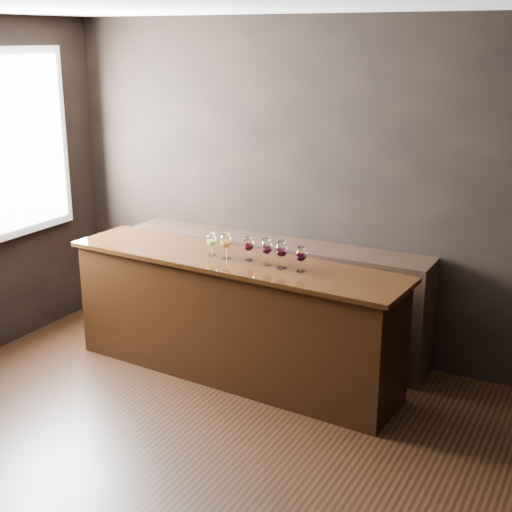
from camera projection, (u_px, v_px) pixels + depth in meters
The scene contains 11 objects.
ground at pixel (178, 479), 4.42m from camera, with size 5.00×5.00×0.00m, color black.
room_shell at pixel (146, 185), 4.09m from camera, with size 5.02×4.52×2.81m.
bar_counter at pixel (233, 320), 5.65m from camera, with size 2.71×0.59×0.95m, color black.
bar_top at pixel (233, 261), 5.51m from camera, with size 2.80×0.65×0.04m, color black.
back_bar_shelf at pixel (274, 295), 6.15m from camera, with size 2.71×0.40×0.97m, color black.
glass_white at pixel (211, 240), 5.55m from camera, with size 0.08×0.08×0.18m.
glass_amber at pixel (226, 241), 5.46m from camera, with size 0.09×0.09×0.21m.
glass_red_a at pixel (249, 245), 5.42m from camera, with size 0.08×0.08×0.19m.
glass_red_b at pixel (267, 247), 5.31m from camera, with size 0.09×0.09×0.20m.
glass_red_c at pixel (281, 250), 5.23m from camera, with size 0.09×0.09×0.21m.
glass_red_d at pixel (301, 255), 5.16m from camera, with size 0.08×0.08×0.19m.
Camera 1 is at (2.23, -3.13, 2.63)m, focal length 50.00 mm.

